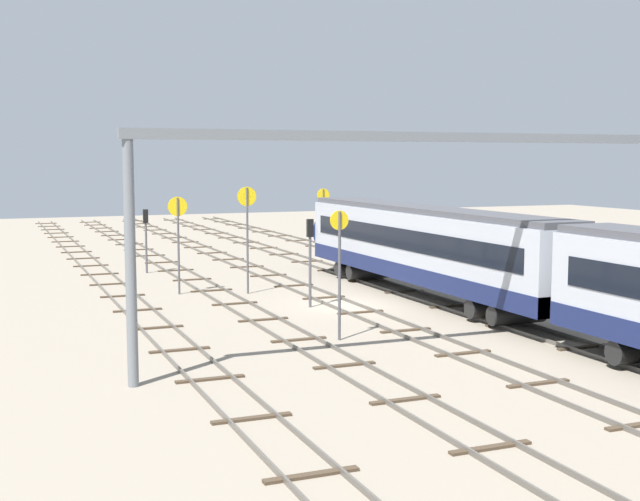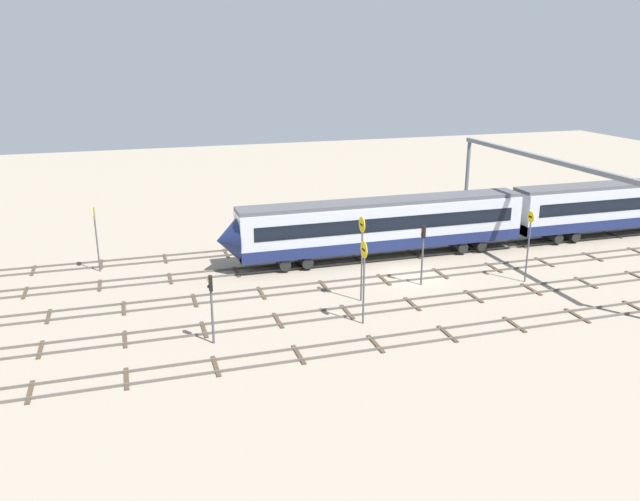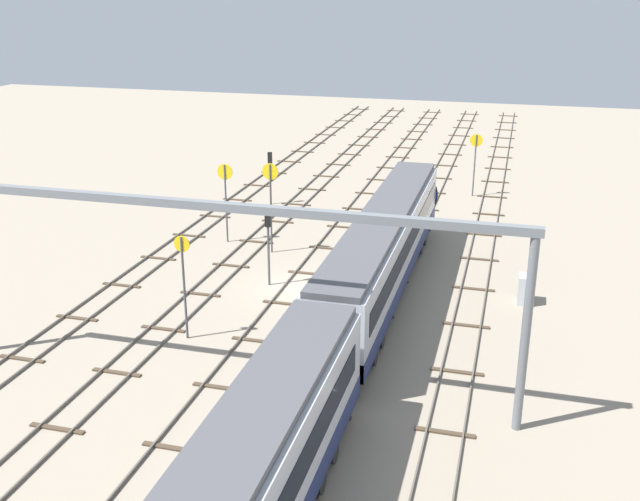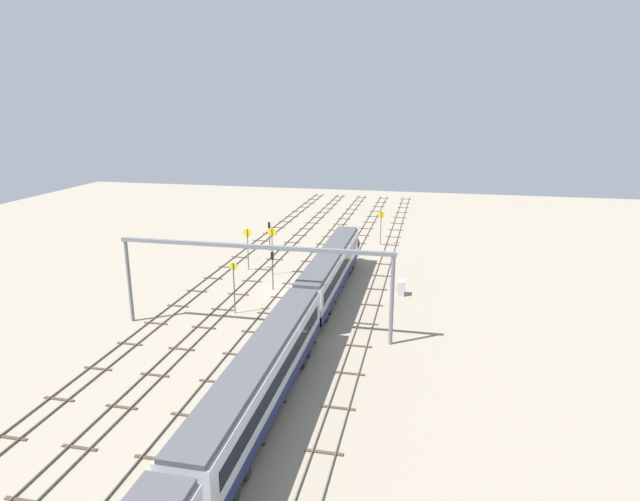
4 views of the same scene
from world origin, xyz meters
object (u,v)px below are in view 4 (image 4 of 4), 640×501
at_px(train, 265,374).
at_px(overhead_gantry, 253,263).
at_px(speed_sign_near_foreground, 272,244).
at_px(speed_sign_mid_trackside, 381,222).
at_px(relay_cabinet, 401,288).
at_px(signal_light_trackside_approach, 269,232).
at_px(signal_light_trackside_departure, 273,265).
at_px(speed_sign_far_trackside, 234,282).
at_px(speed_sign_distant_end, 248,242).

distance_m(train, overhead_gantry, 13.83).
bearing_deg(speed_sign_near_foreground, overhead_gantry, -168.66).
xyz_separation_m(speed_sign_mid_trackside, relay_cabinet, (-21.44, -4.43, -2.63)).
height_order(train, signal_light_trackside_approach, train).
xyz_separation_m(train, speed_sign_near_foreground, (29.22, 8.32, 1.31)).
bearing_deg(signal_light_trackside_departure, speed_sign_near_foreground, 17.11).
relative_size(speed_sign_far_trackside, speed_sign_distant_end, 0.99).
relative_size(signal_light_trackside_approach, signal_light_trackside_departure, 0.94).
height_order(overhead_gantry, signal_light_trackside_departure, overhead_gantry).
bearing_deg(speed_sign_far_trackside, relay_cabinet, -61.34).
height_order(train, signal_light_trackside_departure, train).
bearing_deg(overhead_gantry, train, -158.15).
relative_size(speed_sign_far_trackside, signal_light_trackside_approach, 1.28).
xyz_separation_m(overhead_gantry, speed_sign_near_foreground, (16.96, 3.40, -2.77)).
bearing_deg(signal_light_trackside_approach, train, -163.26).
height_order(overhead_gantry, speed_sign_mid_trackside, overhead_gantry).
bearing_deg(speed_sign_distant_end, speed_sign_near_foreground, -108.77).
height_order(overhead_gantry, speed_sign_distant_end, overhead_gantry).
distance_m(speed_sign_distant_end, relay_cabinet, 20.66).
relative_size(speed_sign_mid_trackside, signal_light_trackside_approach, 1.23).
distance_m(speed_sign_mid_trackside, speed_sign_distant_end, 22.21).
distance_m(speed_sign_mid_trackside, relay_cabinet, 22.05).
bearing_deg(signal_light_trackside_approach, speed_sign_far_trackside, -171.33).
height_order(speed_sign_far_trackside, signal_light_trackside_departure, speed_sign_far_trackside).
height_order(speed_sign_near_foreground, relay_cabinet, speed_sign_near_foreground).
relative_size(train, signal_light_trackside_approach, 17.85).
distance_m(overhead_gantry, speed_sign_far_trackside, 6.25).
bearing_deg(relay_cabinet, speed_sign_near_foreground, 75.63).
distance_m(train, speed_sign_far_trackside, 18.28).
xyz_separation_m(signal_light_trackside_departure, relay_cabinet, (1.20, -14.50, -2.13)).
bearing_deg(signal_light_trackside_approach, speed_sign_near_foreground, -160.96).
xyz_separation_m(speed_sign_far_trackside, relay_cabinet, (8.86, -16.21, -2.56)).
xyz_separation_m(overhead_gantry, signal_light_trackside_approach, (27.60, 7.07, -3.96)).
bearing_deg(speed_sign_mid_trackside, speed_sign_distant_end, 136.37).
relative_size(train, relay_cabinet, 46.16).
xyz_separation_m(signal_light_trackside_approach, signal_light_trackside_departure, (-15.98, -5.31, 0.17)).
bearing_deg(signal_light_trackside_departure, speed_sign_mid_trackside, -23.98).
distance_m(speed_sign_near_foreground, signal_light_trackside_approach, 11.32).
bearing_deg(relay_cabinet, train, 162.68).
relative_size(speed_sign_mid_trackside, speed_sign_far_trackside, 0.96).
bearing_deg(speed_sign_distant_end, speed_sign_far_trackside, -166.02).
relative_size(train, overhead_gantry, 2.91).
xyz_separation_m(speed_sign_far_trackside, signal_light_trackside_departure, (7.66, -1.71, -0.43)).
distance_m(train, signal_light_trackside_departure, 24.80).
xyz_separation_m(train, speed_sign_mid_trackside, (46.52, -3.40, 0.78)).
xyz_separation_m(speed_sign_mid_trackside, signal_light_trackside_approach, (-6.66, 15.39, -0.67)).
bearing_deg(signal_light_trackside_departure, speed_sign_far_trackside, 167.40).
height_order(overhead_gantry, signal_light_trackside_approach, overhead_gantry).
distance_m(signal_light_trackside_approach, signal_light_trackside_departure, 16.84).
bearing_deg(relay_cabinet, overhead_gantry, 135.17).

